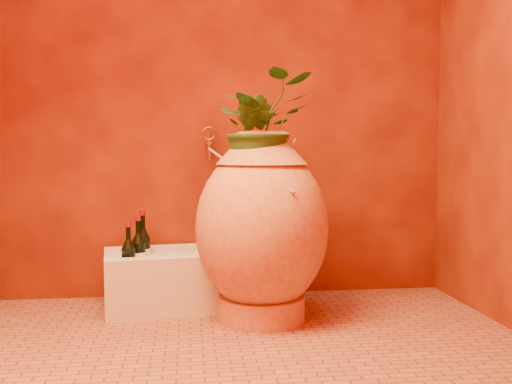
{
  "coord_description": "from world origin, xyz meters",
  "views": [
    {
      "loc": [
        -0.2,
        -2.21,
        0.81
      ],
      "look_at": [
        0.1,
        0.35,
        0.63
      ],
      "focal_mm": 40.0,
      "sensor_mm": 36.0,
      "label": 1
    }
  ],
  "objects": [
    {
      "name": "floor",
      "position": [
        0.0,
        0.0,
        0.0
      ],
      "size": [
        2.5,
        2.5,
        0.0
      ],
      "primitive_type": "plane",
      "color": "#9C4D33",
      "rests_on": "ground"
    },
    {
      "name": "wall_back",
      "position": [
        0.0,
        1.0,
        1.25
      ],
      "size": [
        2.5,
        0.02,
        2.5
      ],
      "primitive_type": "cube",
      "color": "#4F0D04",
      "rests_on": "ground"
    },
    {
      "name": "amphora",
      "position": [
        0.14,
        0.47,
        0.45
      ],
      "size": [
        0.84,
        0.84,
        0.91
      ],
      "rotation": [
        0.0,
        0.0,
        0.43
      ],
      "color": "orange",
      "rests_on": "floor"
    },
    {
      "name": "stone_basin",
      "position": [
        -0.32,
        0.75,
        0.14
      ],
      "size": [
        0.69,
        0.52,
        0.3
      ],
      "rotation": [
        0.0,
        0.0,
        0.14
      ],
      "color": "beige",
      "rests_on": "floor"
    },
    {
      "name": "wine_bottle_a",
      "position": [
        -0.47,
        0.77,
        0.28
      ],
      "size": [
        0.08,
        0.08,
        0.32
      ],
      "color": "black",
      "rests_on": "stone_basin"
    },
    {
      "name": "wine_bottle_b",
      "position": [
        -0.45,
        0.83,
        0.28
      ],
      "size": [
        0.08,
        0.08,
        0.34
      ],
      "color": "black",
      "rests_on": "stone_basin"
    },
    {
      "name": "wine_bottle_c",
      "position": [
        -0.51,
        0.68,
        0.27
      ],
      "size": [
        0.07,
        0.07,
        0.29
      ],
      "color": "black",
      "rests_on": "stone_basin"
    },
    {
      "name": "wall_tap",
      "position": [
        -0.09,
        0.91,
        0.86
      ],
      "size": [
        0.08,
        0.17,
        0.18
      ],
      "color": "#975B22",
      "rests_on": "wall_back"
    },
    {
      "name": "plant_main",
      "position": [
        0.14,
        0.47,
        0.93
      ],
      "size": [
        0.56,
        0.53,
        0.5
      ],
      "primitive_type": "imported",
      "rotation": [
        0.0,
        0.0,
        0.37
      ],
      "color": "#1F4619",
      "rests_on": "amphora"
    },
    {
      "name": "plant_side",
      "position": [
        0.09,
        0.43,
        0.89
      ],
      "size": [
        0.26,
        0.25,
        0.37
      ],
      "primitive_type": "imported",
      "rotation": [
        0.0,
        0.0,
        -0.64
      ],
      "color": "#1F4619",
      "rests_on": "amphora"
    }
  ]
}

